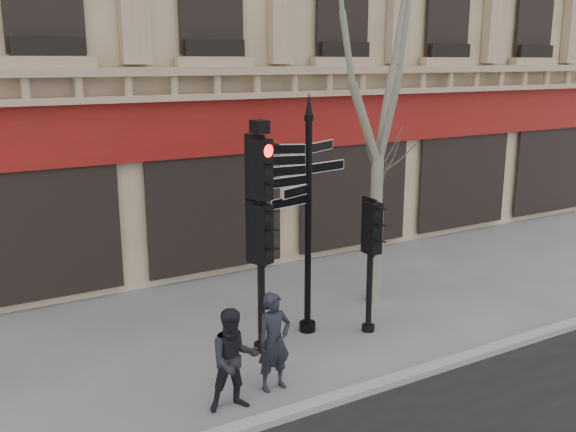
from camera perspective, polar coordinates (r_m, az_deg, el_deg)
name	(u,v)px	position (r m, az deg, el deg)	size (l,w,h in m)	color
ground	(332,354)	(11.67, 3.92, -12.15)	(80.00, 80.00, 0.00)	slate
kerb	(381,384)	(10.65, 8.30, -14.60)	(80.00, 0.25, 0.12)	gray
fingerpost	(309,175)	(11.68, 1.84, 3.68)	(1.93, 1.93, 4.55)	black
traffic_signal_main	(260,210)	(10.92, -2.47, 0.55)	(0.53, 0.45, 4.12)	black
traffic_signal_secondary	(371,242)	(12.06, 7.37, -2.32)	(0.44, 0.33, 2.55)	black
plane_tree	(382,42)	(13.23, 8.32, 15.07)	(2.91, 2.91, 7.74)	gray
pedestrian_a	(274,342)	(10.22, -1.24, -11.10)	(0.58, 0.38, 1.60)	black
pedestrian_b	(234,360)	(9.70, -4.82, -12.61)	(0.77, 0.60, 1.58)	black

